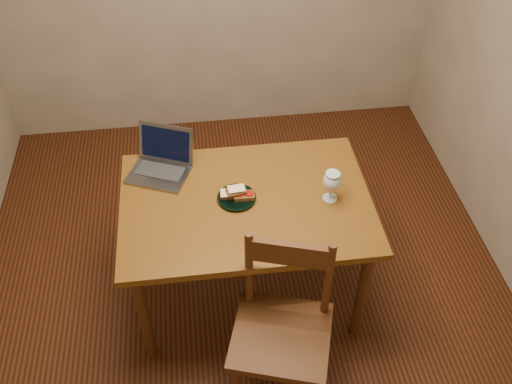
{
  "coord_description": "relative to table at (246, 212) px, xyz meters",
  "views": [
    {
      "loc": [
        -0.19,
        -2.2,
        2.81
      ],
      "look_at": [
        0.07,
        -0.11,
        0.8
      ],
      "focal_mm": 40.0,
      "sensor_mm": 36.0,
      "label": 1
    }
  ],
  "objects": [
    {
      "name": "laptop",
      "position": [
        -0.42,
        0.31,
        0.15
      ],
      "size": [
        0.4,
        0.38,
        0.23
      ],
      "rotation": [
        0.0,
        0.0,
        -0.4
      ],
      "color": "slate",
      "rests_on": "table"
    },
    {
      "name": "floor",
      "position": [
        -0.02,
        0.11,
        -0.66
      ],
      "size": [
        3.2,
        3.2,
        0.02
      ],
      "primitive_type": "cube",
      "color": "black",
      "rests_on": "ground"
    },
    {
      "name": "plate",
      "position": [
        -0.05,
        0.02,
        0.09
      ],
      "size": [
        0.2,
        0.2,
        0.02
      ],
      "primitive_type": "cylinder",
      "color": "black",
      "rests_on": "table"
    },
    {
      "name": "table",
      "position": [
        0.0,
        0.0,
        0.0
      ],
      "size": [
        1.3,
        0.9,
        0.74
      ],
      "color": "#42250B",
      "rests_on": "floor"
    },
    {
      "name": "sandwich_top",
      "position": [
        -0.05,
        0.02,
        0.14
      ],
      "size": [
        0.11,
        0.08,
        0.03
      ],
      "primitive_type": null,
      "rotation": [
        0.0,
        0.0,
        0.18
      ],
      "color": "#381E0C",
      "rests_on": "plate"
    },
    {
      "name": "chair",
      "position": [
        0.1,
        -0.62,
        -0.13
      ],
      "size": [
        0.56,
        0.55,
        0.49
      ],
      "rotation": [
        0.0,
        0.0,
        -0.3
      ],
      "color": "#401D0D",
      "rests_on": "floor"
    },
    {
      "name": "sandwich_cheese",
      "position": [
        -0.08,
        0.03,
        0.12
      ],
      "size": [
        0.11,
        0.07,
        0.03
      ],
      "primitive_type": null,
      "rotation": [
        0.0,
        0.0,
        -0.09
      ],
      "color": "#381E0C",
      "rests_on": "plate"
    },
    {
      "name": "milk_glass",
      "position": [
        0.43,
        -0.04,
        0.18
      ],
      "size": [
        0.09,
        0.09,
        0.18
      ],
      "primitive_type": null,
      "color": "white",
      "rests_on": "table"
    },
    {
      "name": "sandwich_tomato",
      "position": [
        -0.01,
        0.01,
        0.12
      ],
      "size": [
        0.11,
        0.07,
        0.03
      ],
      "primitive_type": null,
      "rotation": [
        0.0,
        0.0,
        -0.03
      ],
      "color": "#381E0C",
      "rests_on": "plate"
    }
  ]
}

